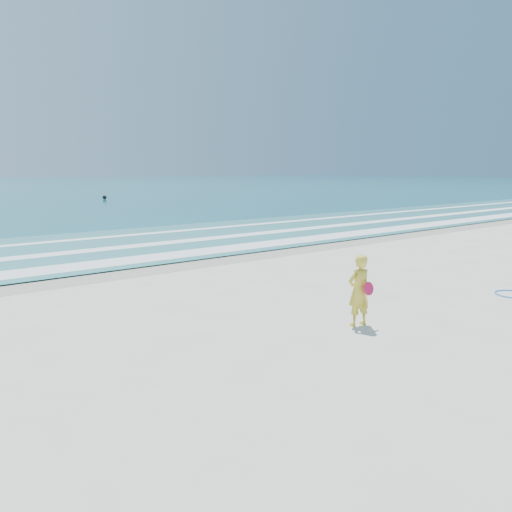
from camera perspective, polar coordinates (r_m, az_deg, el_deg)
ground at (r=9.70m, az=14.03°, el=-9.15°), size 400.00×400.00×0.00m
wet_sand at (r=16.57m, az=-11.41°, el=-1.16°), size 400.00×2.40×0.00m
shallow at (r=21.08m, az=-17.64°, el=1.02°), size 400.00×10.00×0.01m
foam_near at (r=17.71m, az=-13.34°, el=-0.36°), size 400.00×1.40×0.01m
foam_mid at (r=20.34m, az=-16.84°, el=0.78°), size 400.00×0.90×0.01m
foam_far at (r=23.41m, az=-19.84°, el=1.76°), size 400.00×0.60×0.01m
buoy at (r=54.73m, az=-16.93°, el=6.44°), size 0.42×0.42×0.42m
woman at (r=10.20m, az=11.67°, el=-3.89°), size 0.57×0.43×1.45m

